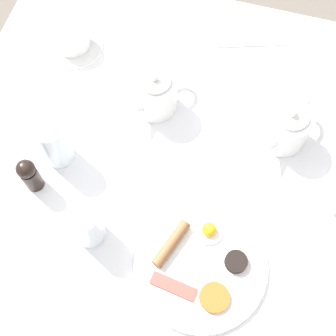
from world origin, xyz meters
TOP-DOWN VIEW (x-y plane):
  - ground_plane at (0.00, 0.00)m, footprint 8.00×8.00m
  - table at (0.00, 0.00)m, footprint 1.10×1.11m
  - breakfast_plate at (-0.13, 0.19)m, footprint 0.29×0.29m
  - teapot_near at (0.08, -0.17)m, footprint 0.10×0.18m
  - teapot_far at (-0.24, -0.16)m, footprint 0.10×0.18m
  - teacup_with_saucer_left at (0.34, -0.28)m, footprint 0.16×0.16m
  - water_glass_tall at (0.26, 0.03)m, footprint 0.07×0.07m
  - wine_glass_spare at (0.13, 0.19)m, footprint 0.07×0.07m
  - pepper_grinder at (0.29, 0.11)m, footprint 0.04×0.04m
  - knife_by_plate at (-0.10, -0.41)m, footprint 0.20×0.08m

SIDE VIEW (x-z plane):
  - ground_plane at x=0.00m, z-range 0.00..0.00m
  - table at x=0.00m, z-range 0.29..1.00m
  - knife_by_plate at x=-0.10m, z-range 0.71..0.71m
  - breakfast_plate at x=-0.13m, z-range 0.70..0.74m
  - teacup_with_saucer_left at x=0.34m, z-range 0.70..0.77m
  - teapot_near at x=0.08m, z-range 0.70..0.83m
  - teapot_far at x=-0.24m, z-range 0.70..0.83m
  - pepper_grinder at x=0.29m, z-range 0.71..0.82m
  - wine_glass_spare at x=0.13m, z-range 0.71..0.83m
  - water_glass_tall at x=0.26m, z-range 0.71..0.84m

